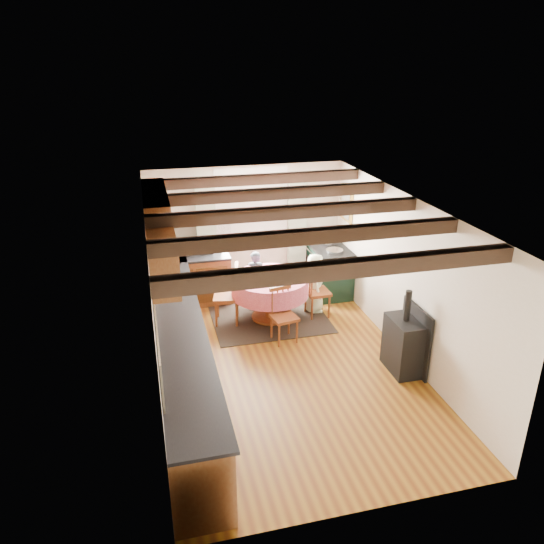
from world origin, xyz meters
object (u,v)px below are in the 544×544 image
object	(u,v)px
cup	(267,279)
aga_range	(329,270)
chair_right	(318,290)
child_right	(315,283)
cast_iron_stove	(405,331)
chair_near	(284,316)
dining_table	(270,298)
child_far	(255,279)
chair_left	(226,294)

from	to	relation	value
cup	aga_range	bearing A→B (deg)	33.75
aga_range	cup	bearing A→B (deg)	-146.25
cup	chair_right	bearing A→B (deg)	7.40
aga_range	child_right	world-z (taller)	child_right
chair_right	child_right	world-z (taller)	child_right
chair_right	aga_range	xyz separation A→B (m)	(0.51, 0.84, -0.01)
cast_iron_stove	child_right	bearing A→B (deg)	106.51
chair_near	child_right	world-z (taller)	child_right
aga_range	child_right	bearing A→B (deg)	-127.51
dining_table	child_far	xyz separation A→B (m)	(-0.11, 0.60, 0.13)
chair_near	child_right	xyz separation A→B (m)	(0.79, 0.89, 0.09)
chair_right	cup	world-z (taller)	chair_right
dining_table	chair_near	size ratio (longest dim) A/B	1.46
dining_table	cast_iron_stove	xyz separation A→B (m)	(1.46, -1.97, 0.23)
aga_range	child_far	bearing A→B (deg)	-172.59
chair_near	cast_iron_stove	bearing A→B (deg)	-50.87
dining_table	child_far	distance (m)	0.63
aga_range	cup	world-z (taller)	aga_range
chair_right	child_far	world-z (taller)	child_far
dining_table	child_right	size ratio (longest dim) A/B	1.22
chair_right	cup	bearing A→B (deg)	94.92
child_right	cup	bearing A→B (deg)	116.38
cast_iron_stove	child_right	distance (m)	2.19
aga_range	child_right	distance (m)	0.84
dining_table	cup	distance (m)	0.48
dining_table	chair_left	size ratio (longest dim) A/B	1.26
cast_iron_stove	chair_near	bearing A→B (deg)	139.34
chair_right	cast_iron_stove	distance (m)	2.03
dining_table	chair_left	world-z (taller)	chair_left
child_far	cup	distance (m)	0.83
child_far	child_right	bearing A→B (deg)	167.93
chair_left	cup	distance (m)	0.75
cast_iron_stove	cup	bearing A→B (deg)	130.45
dining_table	child_right	distance (m)	0.85
chair_left	child_right	distance (m)	1.56
cast_iron_stove	child_far	bearing A→B (deg)	121.34
dining_table	cast_iron_stove	distance (m)	2.46
chair_left	dining_table	bearing A→B (deg)	96.28
cast_iron_stove	chair_left	bearing A→B (deg)	136.72
chair_near	chair_left	world-z (taller)	chair_left
child_far	cup	bearing A→B (deg)	106.68
dining_table	chair_near	distance (m)	0.77
chair_left	chair_near	bearing A→B (deg)	54.89
chair_left	aga_range	world-z (taller)	chair_left
dining_table	aga_range	distance (m)	1.56
cup	chair_left	bearing A→B (deg)	159.10
chair_near	child_right	bearing A→B (deg)	38.15
chair_near	aga_range	size ratio (longest dim) A/B	0.89
cast_iron_stove	cup	world-z (taller)	cast_iron_stove
child_right	chair_left	bearing A→B (deg)	100.61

